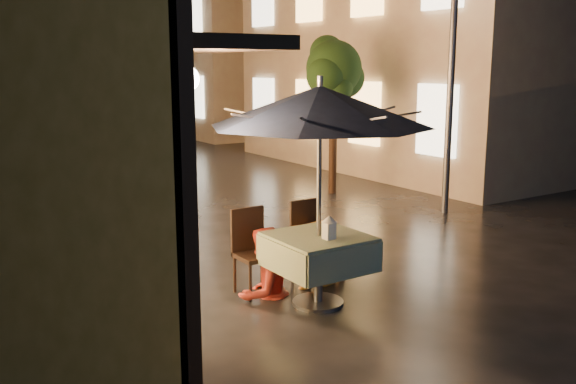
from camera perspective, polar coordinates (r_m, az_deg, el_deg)
ground at (r=8.26m, az=9.45°, el=-7.02°), size 90.00×90.00×0.00m
east_building_near at (r=17.76m, az=13.67°, el=13.67°), size 7.30×9.30×6.80m
east_building_far at (r=27.02m, az=-4.79°, el=13.54°), size 7.30×10.30×7.30m
street_tree at (r=12.87m, az=4.12°, el=10.57°), size 1.43×1.20×3.15m
streetlamp_near at (r=11.39m, az=14.43°, el=12.67°), size 0.36×0.36×4.23m
streetlamp_far at (r=21.44m, az=-10.38°, el=12.02°), size 0.36×0.36×4.23m
cafe_table at (r=6.93m, az=2.72°, el=-5.39°), size 0.99×0.99×0.78m
patio_umbrella at (r=6.65m, az=2.85°, el=7.60°), size 2.35×2.35×2.46m
cafe_chair_left at (r=7.33m, az=-3.22°, el=-4.86°), size 0.42×0.42×0.97m
cafe_chair_right at (r=7.74m, az=1.93°, el=-3.96°), size 0.42×0.42×0.97m
table_lantern at (r=6.70m, az=3.67°, el=-3.05°), size 0.16×0.16×0.25m
person_orange at (r=7.18m, az=-2.23°, el=-3.36°), size 0.88×0.77×1.52m
person_yellow at (r=7.60m, az=2.94°, el=-2.76°), size 1.01×0.67×1.46m
bicycle_0 at (r=10.00m, az=-16.53°, el=-1.33°), size 1.88×0.93×0.94m
bicycle_1 at (r=10.43m, az=-15.73°, el=-0.51°), size 1.79×0.93×1.04m
bicycle_2 at (r=11.67m, az=-19.05°, el=0.01°), size 1.67×0.89×0.84m
bicycle_3 at (r=12.92m, az=-19.10°, el=1.36°), size 1.67×1.02×0.97m
bicycle_4 at (r=14.22m, az=-20.60°, el=2.01°), size 1.85×1.01×0.92m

